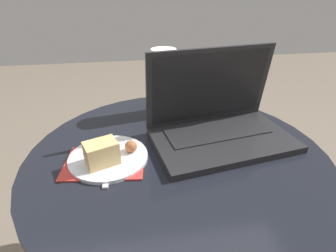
{
  "coord_description": "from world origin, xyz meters",
  "views": [
    {
      "loc": [
        -0.11,
        -0.53,
        0.94
      ],
      "look_at": [
        -0.02,
        0.01,
        0.63
      ],
      "focal_mm": 28.0,
      "sensor_mm": 36.0,
      "label": 1
    }
  ],
  "objects": [
    {
      "name": "napkin",
      "position": [
        -0.18,
        -0.02,
        0.57
      ],
      "size": [
        0.2,
        0.15,
        0.0
      ],
      "color": "#B7332D",
      "rests_on": "table"
    },
    {
      "name": "laptop",
      "position": [
        0.12,
        0.06,
        0.61
      ],
      "size": [
        0.39,
        0.27,
        0.23
      ],
      "color": "#232326",
      "rests_on": "table"
    },
    {
      "name": "fork",
      "position": [
        -0.17,
        -0.01,
        0.57
      ],
      "size": [
        0.03,
        0.16,
        0.0
      ],
      "color": "silver",
      "rests_on": "table"
    },
    {
      "name": "snack_plate",
      "position": [
        -0.17,
        -0.0,
        0.58
      ],
      "size": [
        0.19,
        0.19,
        0.06
      ],
      "color": "silver",
      "rests_on": "table"
    },
    {
      "name": "table",
      "position": [
        0.0,
        0.0,
        0.43
      ],
      "size": [
        0.74,
        0.74,
        0.56
      ],
      "color": "#9E9EA3",
      "rests_on": "ground_plane"
    },
    {
      "name": "beer_glass",
      "position": [
        0.0,
        0.23,
        0.67
      ],
      "size": [
        0.08,
        0.08,
        0.2
      ],
      "color": "gold",
      "rests_on": "table"
    }
  ]
}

